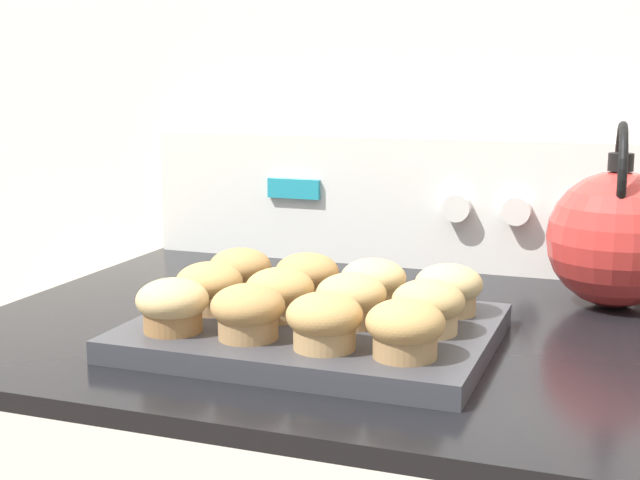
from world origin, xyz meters
TOP-DOWN VIEW (x-y plane):
  - wall_back at (0.00, 0.69)m, footprint 8.00×0.05m
  - control_panel at (0.00, 0.63)m, footprint 0.78×0.07m
  - muffin_pan at (-0.01, 0.24)m, footprint 0.35×0.27m
  - muffin_r0_c0 at (-0.12, 0.16)m, footprint 0.07×0.07m
  - muffin_r0_c1 at (-0.05, 0.17)m, footprint 0.07×0.07m
  - muffin_r0_c2 at (0.03, 0.16)m, footprint 0.07×0.07m
  - muffin_r0_c3 at (0.10, 0.16)m, footprint 0.07×0.07m
  - muffin_r1_c0 at (-0.13, 0.24)m, footprint 0.07×0.07m
  - muffin_r1_c1 at (-0.05, 0.24)m, footprint 0.07×0.07m
  - muffin_r1_c2 at (0.03, 0.24)m, footprint 0.07×0.07m
  - muffin_r1_c3 at (0.11, 0.24)m, footprint 0.07×0.07m
  - muffin_r2_c0 at (-0.13, 0.32)m, footprint 0.07×0.07m
  - muffin_r2_c1 at (-0.05, 0.32)m, footprint 0.07×0.07m
  - muffin_r2_c2 at (0.03, 0.32)m, footprint 0.07×0.07m
  - muffin_r2_c3 at (0.11, 0.32)m, footprint 0.07×0.07m
  - tea_kettle at (0.26, 0.50)m, footprint 0.16×0.19m

SIDE VIEW (x-z plane):
  - muffin_pan at x=-0.01m, z-range 0.90..0.93m
  - muffin_r0_c0 at x=-0.12m, z-range 0.93..0.98m
  - muffin_r0_c1 at x=-0.05m, z-range 0.93..0.98m
  - muffin_r0_c2 at x=0.03m, z-range 0.93..0.98m
  - muffin_r0_c3 at x=0.10m, z-range 0.93..0.98m
  - muffin_r1_c0 at x=-0.13m, z-range 0.93..0.98m
  - muffin_r1_c1 at x=-0.05m, z-range 0.93..0.98m
  - muffin_r1_c2 at x=0.03m, z-range 0.93..0.98m
  - muffin_r1_c3 at x=0.11m, z-range 0.93..0.98m
  - muffin_r2_c0 at x=-0.13m, z-range 0.93..0.98m
  - muffin_r2_c1 at x=-0.05m, z-range 0.93..0.98m
  - muffin_r2_c2 at x=0.03m, z-range 0.93..0.98m
  - muffin_r2_c3 at x=0.11m, z-range 0.93..0.98m
  - tea_kettle at x=0.26m, z-range 0.88..1.09m
  - control_panel at x=0.00m, z-range 0.90..1.08m
  - wall_back at x=0.00m, z-range 0.00..2.40m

